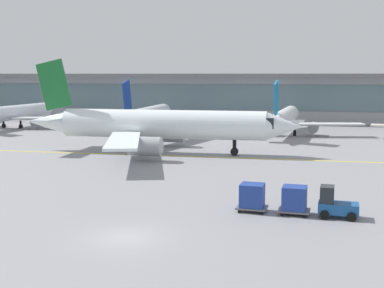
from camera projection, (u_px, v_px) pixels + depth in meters
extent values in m
plane|color=gray|center=(126.00, 237.00, 30.33)|extent=(400.00, 400.00, 0.00)
cube|color=yellow|center=(159.00, 156.00, 60.78)|extent=(109.98, 2.61, 0.01)
cube|color=#9EA3A8|center=(257.00, 99.00, 106.00)|extent=(179.31, 8.00, 9.00)
cube|color=slate|center=(255.00, 97.00, 101.99)|extent=(172.14, 0.16, 5.04)
cube|color=slate|center=(257.00, 75.00, 103.91)|extent=(186.48, 11.00, 0.60)
cylinder|color=silver|center=(17.00, 112.00, 93.12)|extent=(4.09, 18.96, 2.61)
cone|color=silver|center=(51.00, 108.00, 103.52)|extent=(2.72, 3.32, 2.48)
cube|color=black|center=(45.00, 107.00, 101.49)|extent=(2.22, 2.50, 0.91)
cube|color=silver|center=(45.00, 118.00, 89.81)|extent=(11.03, 4.56, 0.22)
cylinder|color=#999EA3|center=(38.00, 121.00, 91.63)|extent=(1.83, 2.88, 1.61)
cylinder|color=black|center=(38.00, 120.00, 99.62)|extent=(0.34, 0.34, 1.38)
cylinder|color=black|center=(39.00, 122.00, 99.67)|extent=(0.48, 0.72, 0.69)
cylinder|color=black|center=(4.00, 124.00, 92.45)|extent=(0.34, 0.34, 1.38)
cylinder|color=black|center=(4.00, 126.00, 92.49)|extent=(0.48, 0.72, 0.69)
cylinder|color=black|center=(21.00, 124.00, 91.42)|extent=(0.34, 0.34, 1.38)
cylinder|color=black|center=(21.00, 126.00, 91.46)|extent=(0.48, 0.72, 0.69)
cylinder|color=silver|center=(149.00, 114.00, 88.21)|extent=(2.63, 18.81, 2.61)
cone|color=silver|center=(166.00, 110.00, 98.83)|extent=(2.49, 3.14, 2.48)
cube|color=black|center=(163.00, 109.00, 96.76)|extent=(2.04, 2.35, 0.91)
cone|color=silver|center=(126.00, 120.00, 77.10)|extent=(2.23, 4.18, 2.22)
cube|color=silver|center=(108.00, 119.00, 88.27)|extent=(11.02, 5.35, 0.22)
cylinder|color=#999EA3|center=(123.00, 123.00, 89.02)|extent=(1.62, 2.77, 1.61)
cube|color=silver|center=(185.00, 120.00, 85.37)|extent=(11.02, 5.33, 0.22)
cylinder|color=#999EA3|center=(174.00, 124.00, 87.05)|extent=(1.62, 2.77, 1.61)
cube|color=navy|center=(127.00, 96.00, 77.43)|extent=(0.28, 3.52, 4.92)
cube|color=silver|center=(116.00, 117.00, 78.57)|extent=(3.84, 1.85, 0.18)
cube|color=silver|center=(140.00, 117.00, 77.73)|extent=(3.84, 1.85, 0.18)
cylinder|color=black|center=(160.00, 123.00, 94.85)|extent=(0.34, 0.34, 1.38)
cylinder|color=black|center=(160.00, 124.00, 94.89)|extent=(0.42, 0.69, 0.69)
cylinder|color=black|center=(136.00, 127.00, 87.38)|extent=(0.34, 0.34, 1.38)
cylinder|color=black|center=(136.00, 129.00, 87.42)|extent=(0.42, 0.69, 0.69)
cylinder|color=black|center=(156.00, 127.00, 86.61)|extent=(0.34, 0.34, 1.38)
cylinder|color=black|center=(156.00, 129.00, 86.66)|extent=(0.42, 0.69, 0.69)
cylinder|color=white|center=(285.00, 117.00, 82.20)|extent=(3.97, 18.95, 2.61)
cone|color=white|center=(292.00, 113.00, 92.62)|extent=(2.70, 3.31, 2.48)
cube|color=black|center=(291.00, 111.00, 90.59)|extent=(2.20, 2.49, 0.91)
cone|color=white|center=(275.00, 124.00, 71.29)|extent=(2.52, 4.33, 2.22)
cube|color=white|center=(241.00, 122.00, 82.75)|extent=(10.95, 6.02, 0.22)
cylinder|color=#999EA3|center=(256.00, 126.00, 83.32)|extent=(1.81, 2.88, 1.61)
cube|color=white|center=(328.00, 124.00, 78.93)|extent=(11.03, 4.62, 0.22)
cylinder|color=#999EA3|center=(314.00, 127.00, 80.73)|extent=(1.81, 2.88, 1.61)
cube|color=#1472B2|center=(276.00, 98.00, 71.61)|extent=(0.53, 3.53, 4.92)
cube|color=white|center=(262.00, 120.00, 72.87)|extent=(3.97, 2.12, 0.18)
cube|color=white|center=(290.00, 121.00, 71.78)|extent=(3.97, 2.12, 0.18)
cylinder|color=black|center=(289.00, 126.00, 88.72)|extent=(0.34, 0.34, 1.38)
cylinder|color=black|center=(289.00, 128.00, 88.76)|extent=(0.47, 0.72, 0.69)
cylinder|color=black|center=(272.00, 130.00, 81.51)|extent=(0.34, 0.34, 1.38)
cylinder|color=black|center=(272.00, 133.00, 81.56)|extent=(0.47, 0.72, 0.69)
cylinder|color=black|center=(295.00, 131.00, 80.50)|extent=(0.34, 0.34, 1.38)
cylinder|color=black|center=(295.00, 133.00, 80.55)|extent=(0.47, 0.72, 0.69)
cylinder|color=white|center=(163.00, 124.00, 62.24)|extent=(24.70, 3.92, 3.42)
cone|color=white|center=(285.00, 126.00, 59.42)|extent=(4.17, 3.33, 3.25)
cube|color=black|center=(261.00, 122.00, 59.90)|extent=(3.13, 2.73, 1.20)
cone|color=white|center=(47.00, 122.00, 65.20)|extent=(5.53, 3.02, 2.91)
cube|color=white|center=(165.00, 125.00, 71.27)|extent=(6.73, 14.44, 0.28)
cylinder|color=#999EA3|center=(171.00, 134.00, 68.36)|extent=(3.67, 2.19, 2.11)
cube|color=white|center=(124.00, 140.00, 54.26)|extent=(7.25, 14.41, 0.28)
cylinder|color=#999EA3|center=(145.00, 146.00, 56.83)|extent=(3.67, 2.19, 2.11)
cube|color=#19662D|center=(54.00, 85.00, 64.37)|extent=(4.62, 0.46, 6.44)
cube|color=white|center=(67.00, 116.00, 67.28)|extent=(2.52, 5.08, 0.24)
cube|color=white|center=(49.00, 120.00, 62.39)|extent=(2.52, 5.08, 0.24)
cylinder|color=black|center=(234.00, 148.00, 60.90)|extent=(0.44, 0.44, 1.81)
cylinder|color=black|center=(234.00, 151.00, 60.96)|extent=(0.92, 0.57, 0.91)
cylinder|color=black|center=(152.00, 143.00, 65.23)|extent=(0.44, 0.44, 1.81)
cylinder|color=black|center=(153.00, 146.00, 65.29)|extent=(0.92, 0.57, 0.91)
cylinder|color=black|center=(142.00, 148.00, 60.74)|extent=(0.44, 0.44, 1.81)
cylinder|color=black|center=(142.00, 152.00, 60.80)|extent=(0.92, 0.57, 0.91)
cube|color=#194C8C|center=(338.00, 208.00, 34.37)|extent=(2.68, 1.56, 0.70)
cube|color=#1E2328|center=(327.00, 194.00, 34.46)|extent=(0.98, 1.29, 1.10)
cylinder|color=black|center=(351.00, 211.00, 34.85)|extent=(0.61, 0.26, 0.60)
cylinder|color=black|center=(352.00, 217.00, 33.52)|extent=(0.61, 0.26, 0.60)
cylinder|color=black|center=(325.00, 210.00, 35.32)|extent=(0.61, 0.26, 0.60)
cylinder|color=black|center=(325.00, 215.00, 33.99)|extent=(0.61, 0.26, 0.60)
cube|color=#595B60|center=(294.00, 210.00, 35.22)|extent=(2.20, 1.73, 0.12)
cube|color=navy|center=(294.00, 198.00, 35.10)|extent=(1.69, 1.60, 1.60)
cylinder|color=black|center=(306.00, 211.00, 35.70)|extent=(0.23, 0.11, 0.22)
cylinder|color=black|center=(305.00, 216.00, 34.37)|extent=(0.23, 0.11, 0.22)
cylinder|color=black|center=(284.00, 209.00, 36.11)|extent=(0.23, 0.11, 0.22)
cylinder|color=black|center=(282.00, 215.00, 34.78)|extent=(0.23, 0.11, 0.22)
cube|color=#595B60|center=(252.00, 207.00, 36.01)|extent=(2.20, 1.73, 0.12)
cube|color=navy|center=(252.00, 195.00, 35.90)|extent=(1.69, 1.60, 1.60)
cylinder|color=black|center=(264.00, 208.00, 36.50)|extent=(0.23, 0.11, 0.22)
cylinder|color=black|center=(261.00, 213.00, 35.16)|extent=(0.23, 0.11, 0.22)
cylinder|color=black|center=(243.00, 207.00, 36.91)|extent=(0.23, 0.11, 0.22)
cylinder|color=black|center=(239.00, 211.00, 35.58)|extent=(0.23, 0.11, 0.22)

